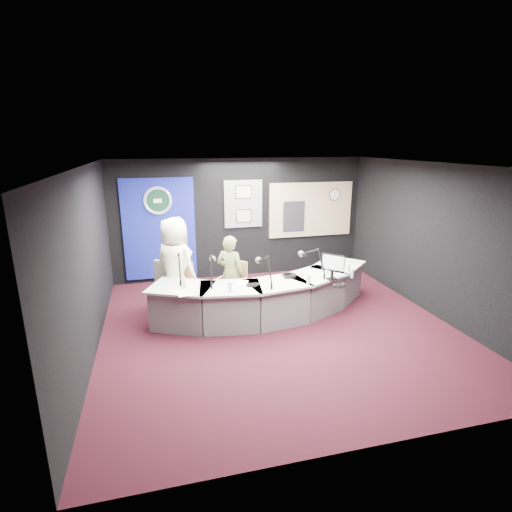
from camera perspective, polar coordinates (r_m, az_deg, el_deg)
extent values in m
plane|color=black|center=(7.17, 3.19, -10.10)|extent=(6.00, 6.00, 0.00)
cube|color=silver|center=(6.45, 3.58, 12.86)|extent=(6.00, 6.00, 0.02)
cube|color=black|center=(9.50, -2.14, 5.36)|extent=(6.00, 0.02, 2.80)
cube|color=black|center=(4.09, 16.40, -9.98)|extent=(6.00, 0.02, 2.80)
cube|color=black|center=(6.45, -22.92, -1.03)|extent=(0.02, 6.00, 2.80)
cube|color=black|center=(8.09, 24.09, 2.08)|extent=(0.02, 6.00, 2.80)
cube|color=navy|center=(9.29, -13.63, 3.74)|extent=(1.60, 0.05, 2.30)
torus|color=silver|center=(9.14, -13.89, 7.67)|extent=(0.63, 0.07, 0.63)
cylinder|color=black|center=(9.15, -13.89, 7.67)|extent=(0.48, 0.01, 0.48)
cube|color=slate|center=(9.43, -1.82, 7.43)|extent=(0.90, 0.04, 1.10)
cube|color=gray|center=(9.36, -1.80, 9.10)|extent=(0.34, 0.02, 0.27)
cube|color=gray|center=(9.44, -1.77, 5.73)|extent=(0.34, 0.02, 0.27)
cube|color=tan|center=(9.96, 7.84, 6.59)|extent=(2.12, 0.06, 1.32)
cube|color=#FFD2A1|center=(9.95, 7.86, 6.58)|extent=(2.00, 0.02, 1.20)
cube|color=black|center=(9.80, 5.42, 5.62)|extent=(0.55, 0.02, 0.75)
cylinder|color=white|center=(10.13, 11.16, 8.59)|extent=(0.28, 0.01, 0.28)
cube|color=gray|center=(7.87, -12.62, -3.16)|extent=(0.46, 0.38, 0.70)
imported|color=#F2F2C2|center=(7.59, -11.44, -1.41)|extent=(1.06, 1.04, 1.84)
imported|color=olive|center=(7.56, -3.68, -2.59)|extent=(0.65, 0.61, 1.49)
cube|color=black|center=(7.28, 10.89, -0.89)|extent=(0.29, 0.30, 0.27)
cube|color=black|center=(7.36, 4.79, -2.89)|extent=(0.21, 0.17, 0.05)
torus|color=black|center=(7.06, 11.81, -4.07)|extent=(0.20, 0.20, 0.03)
torus|color=black|center=(6.93, -0.49, -4.12)|extent=(0.19, 0.19, 0.03)
cube|color=white|center=(6.70, -10.36, -5.23)|extent=(0.27, 0.35, 0.00)
cube|color=white|center=(7.06, -1.99, -3.86)|extent=(0.27, 0.32, 0.00)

